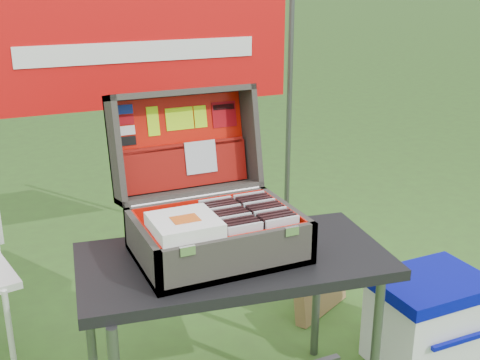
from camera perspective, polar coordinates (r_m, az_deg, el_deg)
name	(u,v)px	position (r m, az deg, el deg)	size (l,w,h in m)	color
table	(234,339)	(2.36, -0.56, -14.82)	(1.11, 0.56, 0.70)	black
table_top	(234,261)	(2.20, -0.59, -7.68)	(1.11, 0.56, 0.04)	black
table_leg_fr	(376,343)	(2.43, 12.79, -14.80)	(0.04, 0.04, 0.66)	#59595B
table_leg_bl	(92,344)	(2.44, -13.89, -14.85)	(0.04, 0.04, 0.66)	#59595B
table_leg_br	(317,291)	(2.74, 7.29, -10.36)	(0.04, 0.04, 0.66)	#59595B
suitcase	(211,179)	(2.14, -2.79, 0.05)	(0.58, 0.57, 0.54)	#544F46
suitcase_base_bottom	(218,252)	(2.19, -2.10, -6.87)	(0.58, 0.41, 0.02)	#544F46
suitcase_base_wall_front	(240,258)	(2.00, 0.00, -7.39)	(0.58, 0.02, 0.15)	#544F46
suitcase_base_wall_back	(199,217)	(2.33, -3.94, -3.49)	(0.58, 0.02, 0.15)	#544F46
suitcase_base_wall_left	(142,249)	(2.08, -9.25, -6.51)	(0.02, 0.41, 0.15)	#544F46
suitcase_base_wall_right	(286,223)	(2.27, 4.39, -4.10)	(0.02, 0.41, 0.15)	#544F46
suitcase_liner_floor	(218,249)	(2.18, -2.11, -6.53)	(0.53, 0.37, 0.01)	red
suitcase_latch_left	(187,251)	(1.90, -5.01, -6.70)	(0.05, 0.01, 0.03)	silver
suitcase_latch_right	(292,231)	(2.04, 4.92, -4.84)	(0.05, 0.01, 0.03)	silver
suitcase_hinge	(197,197)	(2.31, -4.08, -1.61)	(0.02, 0.02, 0.52)	silver
suitcase_lid_back	(180,142)	(2.42, -5.68, 3.60)	(0.58, 0.41, 0.02)	#544F46
suitcase_lid_rim_far	(181,92)	(2.35, -5.64, 8.26)	(0.58, 0.02, 0.15)	#544F46
suitcase_lid_rim_near	(190,192)	(2.38, -4.73, -1.12)	(0.58, 0.02, 0.15)	#544F46
suitcase_lid_rim_left	(115,151)	(2.29, -11.76, 2.73)	(0.02, 0.41, 0.15)	#544F46
suitcase_lid_rim_right	(250,135)	(2.46, 0.95, 4.26)	(0.02, 0.41, 0.15)	#544F46
suitcase_lid_liner	(181,142)	(2.41, -5.57, 3.59)	(0.53, 0.36, 0.01)	red
suitcase_liner_wall_front	(238,253)	(2.01, -0.17, -6.93)	(0.53, 0.01, 0.13)	red
suitcase_liner_wall_back	(200,215)	(2.31, -3.82, -3.35)	(0.53, 0.01, 0.13)	red
suitcase_liner_wall_left	(146,246)	(2.08, -8.89, -6.17)	(0.01, 0.37, 0.13)	red
suitcase_liner_wall_right	(283,221)	(2.26, 4.08, -3.90)	(0.01, 0.37, 0.13)	red
suitcase_lid_pocket	(185,166)	(2.40, -5.21, 1.29)	(0.51, 0.17, 0.03)	maroon
suitcase_pocket_edge	(184,146)	(2.39, -5.35, 3.25)	(0.50, 0.02, 0.02)	maroon
suitcase_pocket_cd	(201,157)	(2.40, -3.75, 2.18)	(0.13, 0.13, 0.01)	silver
lid_sticker_cc_a	(125,109)	(2.34, -10.82, 6.59)	(0.06, 0.04, 0.00)	#1933B2
lid_sticker_cc_b	(127,120)	(2.34, -10.71, 5.62)	(0.06, 0.04, 0.00)	#9E060E
lid_sticker_cc_c	(128,130)	(2.34, -10.60, 4.65)	(0.06, 0.04, 0.00)	white
lid_sticker_cc_d	(129,141)	(2.35, -10.50, 3.68)	(0.06, 0.04, 0.00)	black
lid_card_neon_tall	(153,121)	(2.37, -8.24, 5.53)	(0.05, 0.11, 0.00)	#B6FA10
lid_card_neon_main	(180,119)	(2.40, -5.75, 5.81)	(0.11, 0.09, 0.00)	#B6FA10
lid_card_neon_small	(200,117)	(2.43, -3.78, 6.02)	(0.05, 0.09, 0.00)	#B6FA10
lid_sticker_band	(224,114)	(2.46, -1.52, 6.25)	(0.10, 0.10, 0.00)	#9E060E
lid_sticker_band_bar	(223,107)	(2.46, -1.58, 6.94)	(0.09, 0.02, 0.00)	black
cd_left_0	(245,245)	(2.03, 0.52, -6.17)	(0.13, 0.01, 0.15)	silver
cd_left_1	(243,242)	(2.05, 0.25, -5.92)	(0.13, 0.01, 0.15)	black
cd_left_2	(240,240)	(2.07, -0.01, -5.68)	(0.13, 0.01, 0.15)	black
cd_left_3	(237,237)	(2.09, -0.27, -5.44)	(0.13, 0.01, 0.15)	black
cd_left_4	(235,235)	(2.11, -0.52, -5.21)	(0.13, 0.01, 0.15)	silver
cd_left_5	(232,232)	(2.13, -0.77, -4.98)	(0.13, 0.01, 0.15)	black
cd_left_6	(229,230)	(2.15, -1.01, -4.76)	(0.13, 0.01, 0.15)	black
cd_left_7	(227,228)	(2.17, -1.25, -4.54)	(0.13, 0.01, 0.15)	black
cd_left_8	(225,225)	(2.18, -1.48, -4.32)	(0.13, 0.01, 0.15)	silver
cd_left_9	(222,223)	(2.20, -1.71, -4.11)	(0.13, 0.01, 0.15)	black
cd_left_10	(220,221)	(2.22, -1.93, -3.90)	(0.13, 0.01, 0.15)	black
cd_left_11	(217,219)	(2.24, -2.16, -3.69)	(0.13, 0.01, 0.15)	black
cd_left_12	(215,217)	(2.26, -2.37, -3.49)	(0.13, 0.01, 0.15)	silver
cd_right_0	(282,238)	(2.09, 4.01, -5.49)	(0.13, 0.01, 0.15)	silver
cd_right_1	(279,235)	(2.11, 3.72, -5.26)	(0.13, 0.01, 0.15)	black
cd_right_2	(276,233)	(2.13, 3.43, -5.03)	(0.13, 0.01, 0.15)	black
cd_right_3	(273,231)	(2.14, 3.15, -4.81)	(0.13, 0.01, 0.15)	black
cd_right_4	(270,228)	(2.16, 2.87, -4.59)	(0.13, 0.01, 0.15)	silver
cd_right_5	(267,226)	(2.18, 2.60, -4.37)	(0.13, 0.01, 0.15)	black
cd_right_6	(264,224)	(2.20, 2.34, -4.16)	(0.13, 0.01, 0.15)	black
cd_right_7	(262,221)	(2.22, 2.08, -3.95)	(0.13, 0.01, 0.15)	black
cd_right_8	(259,219)	(2.24, 1.82, -3.74)	(0.13, 0.01, 0.15)	silver
cd_right_9	(256,217)	(2.26, 1.57, -3.54)	(0.13, 0.01, 0.15)	black
cd_right_10	(254,215)	(2.28, 1.32, -3.34)	(0.13, 0.01, 0.15)	black
cd_right_11	(251,213)	(2.29, 1.07, -3.15)	(0.13, 0.01, 0.15)	black
cd_right_12	(249,211)	(2.31, 0.83, -2.95)	(0.13, 0.01, 0.15)	silver
songbook_0	(185,230)	(2.02, -5.27, -4.74)	(0.22, 0.22, 0.01)	white
songbook_1	(185,229)	(2.01, -5.28, -4.61)	(0.22, 0.22, 0.01)	white
songbook_2	(185,227)	(2.01, -5.28, -4.48)	(0.22, 0.22, 0.01)	white
songbook_3	(185,226)	(2.01, -5.28, -4.35)	(0.22, 0.22, 0.01)	white
songbook_4	(184,224)	(2.01, -5.29, -4.22)	(0.22, 0.22, 0.01)	white
songbook_5	(184,223)	(2.01, -5.29, -4.09)	(0.22, 0.22, 0.01)	white
songbook_6	(184,222)	(2.00, -5.30, -3.96)	(0.22, 0.22, 0.01)	white
songbook_7	(184,220)	(2.00, -5.30, -3.82)	(0.22, 0.22, 0.01)	white
songbook_8	(184,219)	(2.00, -5.31, -3.69)	(0.22, 0.22, 0.01)	white
songbook_graphic	(185,219)	(1.99, -5.21, -3.69)	(0.09, 0.07, 0.00)	#D85919
cooler	(427,321)	(2.85, 17.35, -12.64)	(0.48, 0.37, 0.42)	white
cooler_body	(427,327)	(2.86, 17.29, -13.13)	(0.46, 0.34, 0.37)	white
cooler_lid	(432,284)	(2.76, 17.72, -9.39)	(0.48, 0.37, 0.06)	#030994
cooler_handle	(460,341)	(2.72, 20.12, -14.13)	(0.29, 0.02, 0.02)	#030994
chair_leg_fr	(12,345)	(2.67, -20.82, -14.43)	(0.02, 0.02, 0.50)	silver
chair_leg_br	(5,301)	(2.99, -21.38, -10.65)	(0.02, 0.02, 0.50)	silver
cardboard_box	(320,274)	(3.14, 7.56, -8.85)	(0.40, 0.06, 0.42)	#9C6C3E
banner_post_right	(289,123)	(3.47, 4.64, 5.38)	(0.03, 0.03, 1.70)	#59595B
banner	(141,51)	(3.07, -9.42, 11.94)	(1.60, 0.01, 0.55)	red
banner_text	(141,52)	(3.06, -9.35, 11.92)	(1.20, 0.00, 0.10)	white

